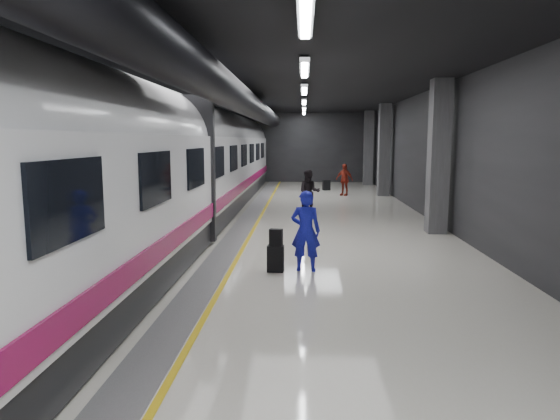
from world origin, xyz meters
TOP-DOWN VIEW (x-y plane):
  - ground at (0.00, 0.00)m, footprint 40.00×40.00m
  - platform_hall at (-0.29, 0.96)m, footprint 10.02×40.02m
  - train at (-3.25, -0.00)m, footprint 3.05×38.00m
  - traveler_main at (0.64, -2.55)m, footprint 0.66×0.46m
  - suitcase_main at (0.01, -2.67)m, footprint 0.36×0.24m
  - shoulder_bag at (0.02, -2.70)m, footprint 0.29×0.19m
  - traveler_far_a at (0.81, 5.58)m, footprint 0.83×0.66m
  - traveler_far_b at (2.62, 11.96)m, footprint 0.99×0.83m
  - suitcase_far at (1.86, 14.55)m, footprint 0.44×0.36m

SIDE VIEW (x-z plane):
  - ground at x=0.00m, z-range 0.00..0.00m
  - suitcase_far at x=1.86m, z-range 0.00..0.56m
  - suitcase_main at x=0.01m, z-range 0.00..0.56m
  - shoulder_bag at x=0.02m, z-range 0.56..0.92m
  - traveler_far_b at x=2.62m, z-range 0.00..1.58m
  - traveler_far_a at x=0.81m, z-range 0.00..1.66m
  - traveler_main at x=0.64m, z-range 0.00..1.71m
  - train at x=-3.25m, z-range 0.04..4.09m
  - platform_hall at x=-0.29m, z-range 1.28..5.79m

